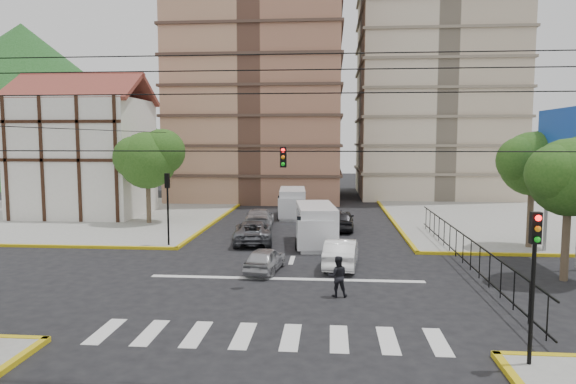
# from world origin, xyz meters

# --- Properties ---
(ground) EXTENTS (160.00, 160.00, 0.00)m
(ground) POSITION_xyz_m (0.00, 0.00, 0.00)
(ground) COLOR black
(ground) RESTS_ON ground
(sidewalk_nw) EXTENTS (26.00, 26.00, 0.15)m
(sidewalk_nw) POSITION_xyz_m (-20.00, 20.00, 0.07)
(sidewalk_nw) COLOR gray
(sidewalk_nw) RESTS_ON ground
(sidewalk_ne) EXTENTS (26.00, 26.00, 0.15)m
(sidewalk_ne) POSITION_xyz_m (20.00, 20.00, 0.07)
(sidewalk_ne) COLOR gray
(sidewalk_ne) RESTS_ON ground
(crosswalk_stripes) EXTENTS (12.00, 2.40, 0.01)m
(crosswalk_stripes) POSITION_xyz_m (0.00, -6.00, 0.01)
(crosswalk_stripes) COLOR silver
(crosswalk_stripes) RESTS_ON ground
(stop_line) EXTENTS (13.00, 0.40, 0.01)m
(stop_line) POSITION_xyz_m (0.00, 1.20, 0.01)
(stop_line) COLOR silver
(stop_line) RESTS_ON ground
(tudor_building) EXTENTS (10.80, 8.05, 12.23)m
(tudor_building) POSITION_xyz_m (-19.00, 20.00, 5.25)
(tudor_building) COLOR silver
(tudor_building) RESTS_ON ground
(distant_hill) EXTENTS (70.00, 70.00, 28.00)m
(distant_hill) POSITION_xyz_m (-55.00, 70.00, 14.00)
(distant_hill) COLOR #1A4717
(distant_hill) RESTS_ON ground
(park_fence) EXTENTS (0.10, 22.50, 1.66)m
(park_fence) POSITION_xyz_m (9.00, 4.50, 0.00)
(park_fence) COLOR black
(park_fence) RESTS_ON ground
(billboard) EXTENTS (0.36, 6.20, 8.10)m
(billboard) POSITION_xyz_m (14.45, 6.00, 6.00)
(billboard) COLOR slate
(billboard) RESTS_ON ground
(tree_park_a) EXTENTS (4.41, 3.60, 6.83)m
(tree_park_a) POSITION_xyz_m (13.08, 2.01, 5.01)
(tree_park_a) COLOR #473828
(tree_park_a) RESTS_ON ground
(tree_park_c) EXTENTS (4.65, 3.80, 7.25)m
(tree_park_c) POSITION_xyz_m (14.09, 9.01, 5.34)
(tree_park_c) COLOR #473828
(tree_park_c) RESTS_ON ground
(tree_tudor) EXTENTS (5.39, 4.40, 7.43)m
(tree_tudor) POSITION_xyz_m (-11.90, 16.01, 5.22)
(tree_tudor) COLOR #473828
(tree_tudor) RESTS_ON ground
(traffic_light_se) EXTENTS (0.28, 0.22, 4.40)m
(traffic_light_se) POSITION_xyz_m (7.80, -7.80, 3.11)
(traffic_light_se) COLOR black
(traffic_light_se) RESTS_ON ground
(traffic_light_nw) EXTENTS (0.28, 0.22, 4.40)m
(traffic_light_nw) POSITION_xyz_m (-7.80, 7.80, 3.11)
(traffic_light_nw) COLOR black
(traffic_light_nw) RESTS_ON ground
(traffic_light_hanging) EXTENTS (18.00, 9.12, 0.92)m
(traffic_light_hanging) POSITION_xyz_m (0.00, -2.04, 5.90)
(traffic_light_hanging) COLOR black
(traffic_light_hanging) RESTS_ON ground
(van_right_lane) EXTENTS (2.83, 5.83, 2.53)m
(van_right_lane) POSITION_xyz_m (1.18, 8.96, 1.23)
(van_right_lane) COLOR silver
(van_right_lane) RESTS_ON ground
(van_left_lane) EXTENTS (2.48, 5.53, 2.43)m
(van_left_lane) POSITION_xyz_m (-1.16, 20.63, 1.18)
(van_left_lane) COLOR silver
(van_left_lane) RESTS_ON ground
(car_silver_front_left) EXTENTS (2.00, 3.81, 1.24)m
(car_silver_front_left) POSITION_xyz_m (-1.15, 2.49, 0.62)
(car_silver_front_left) COLOR #A7A8AC
(car_silver_front_left) RESTS_ON ground
(car_white_front_right) EXTENTS (1.98, 4.63, 1.49)m
(car_white_front_right) POSITION_xyz_m (2.66, 3.77, 0.74)
(car_white_front_right) COLOR white
(car_white_front_right) RESTS_ON ground
(car_grey_mid_left) EXTENTS (3.04, 5.42, 1.43)m
(car_grey_mid_left) POSITION_xyz_m (-2.86, 9.65, 0.72)
(car_grey_mid_left) COLOR slate
(car_grey_mid_left) RESTS_ON ground
(car_silver_rear_left) EXTENTS (2.41, 5.19, 1.47)m
(car_silver_rear_left) POSITION_xyz_m (-3.23, 15.26, 0.73)
(car_silver_rear_left) COLOR #A9A9AE
(car_silver_rear_left) RESTS_ON ground
(car_darkgrey_mid_right) EXTENTS (1.96, 4.54, 1.53)m
(car_darkgrey_mid_right) POSITION_xyz_m (2.89, 14.75, 0.76)
(car_darkgrey_mid_right) COLOR black
(car_darkgrey_mid_right) RESTS_ON ground
(car_white_rear_right) EXTENTS (1.61, 3.90, 1.26)m
(car_white_rear_right) POSITION_xyz_m (1.45, 19.90, 0.63)
(car_white_rear_right) COLOR white
(car_white_rear_right) RESTS_ON ground
(pedestrian_crosswalk) EXTENTS (0.89, 0.72, 1.73)m
(pedestrian_crosswalk) POSITION_xyz_m (2.40, -1.36, 0.86)
(pedestrian_crosswalk) COLOR black
(pedestrian_crosswalk) RESTS_ON ground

